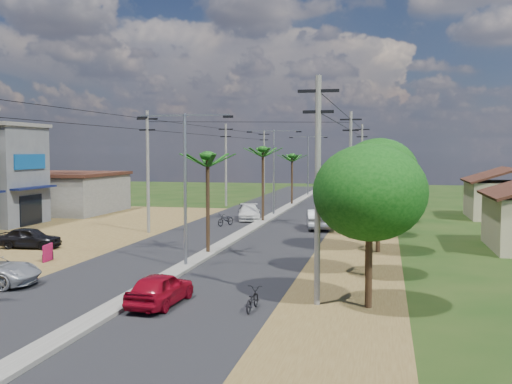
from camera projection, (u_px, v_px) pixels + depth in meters
ground at (186, 268)px, 31.07m from camera, size 160.00×160.00×0.00m
road at (250, 230)px, 45.69m from camera, size 12.00×110.00×0.04m
median at (258, 224)px, 48.61m from camera, size 1.00×90.00×0.18m
dirt_lot_west at (20, 237)px, 42.04m from camera, size 18.00×46.00×0.04m
dirt_shoulder_east at (363, 233)px, 43.90m from camera, size 5.00×90.00×0.03m
low_shed at (62, 193)px, 58.77m from camera, size 10.40×10.40×3.95m
house_east_far at (509, 192)px, 53.77m from camera, size 7.60×7.50×4.60m
tree_east_a at (370, 193)px, 22.90m from camera, size 4.40×4.40×6.37m
tree_east_b at (369, 192)px, 28.82m from camera, size 4.00×4.00×5.83m
tree_east_c at (379, 171)px, 35.51m from camera, size 4.60×4.60×6.83m
tree_east_d at (376, 175)px, 42.43m from camera, size 4.20×4.20×6.13m
tree_east_e at (380, 162)px, 50.14m from camera, size 4.80×4.80×7.14m
tree_east_f at (376, 173)px, 58.11m from camera, size 3.80×3.80×5.52m
tree_east_g at (383, 158)px, 65.68m from camera, size 5.00×5.00×7.38m
tree_east_h at (381, 162)px, 73.59m from camera, size 4.40×4.40×6.52m
palm_median_near at (208, 160)px, 34.58m from camera, size 2.00×2.00×6.15m
palm_median_mid at (263, 153)px, 50.16m from camera, size 2.00×2.00×6.55m
palm_median_far at (292, 158)px, 65.80m from camera, size 2.00×2.00×5.85m
streetlight_near at (185, 176)px, 30.74m from camera, size 5.10×0.18×8.00m
streetlight_mid at (274, 165)px, 55.11m from camera, size 5.10×0.18×8.00m
streetlight_far at (308, 160)px, 79.48m from camera, size 5.10×0.18×8.00m
utility_pole_w_b at (148, 169)px, 43.92m from camera, size 1.60×0.24×9.00m
utility_pole_w_c at (226, 163)px, 65.37m from camera, size 1.60×0.24×9.00m
utility_pole_w_d at (264, 160)px, 85.84m from camera, size 1.60×0.24×9.00m
utility_pole_e_a at (318, 185)px, 23.31m from camera, size 1.60×0.24×9.00m
utility_pole_e_b at (350, 168)px, 44.75m from camera, size 1.60×0.24×9.00m
utility_pole_e_c at (362, 163)px, 66.20m from camera, size 1.60×0.24×9.00m
car_red_near at (160, 290)px, 23.46m from camera, size 1.81×3.94×1.31m
car_silver_mid at (318, 219)px, 46.30m from camera, size 2.41×4.88×1.54m
car_white_far at (249, 213)px, 52.16m from camera, size 2.82×4.78×1.30m
car_parked_dark at (30, 238)px, 37.15m from camera, size 3.93×1.80×1.31m
moto_rider_east at (252, 300)px, 22.68m from camera, size 0.63×1.65×0.86m
moto_rider_west_a at (226, 220)px, 48.16m from camera, size 1.36×2.01×1.00m
moto_rider_west_b at (243, 209)px, 57.24m from camera, size 1.03×1.76×1.02m
roadside_sign at (48, 253)px, 32.83m from camera, size 0.23×1.16×0.97m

